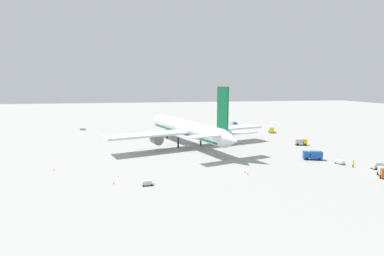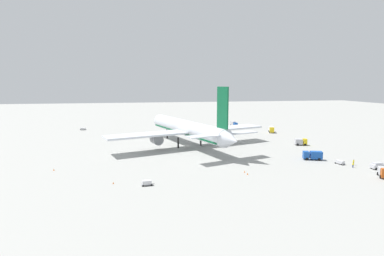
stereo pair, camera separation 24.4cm
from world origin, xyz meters
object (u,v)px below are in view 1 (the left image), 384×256
Objects in this scene: service_truck_3 at (301,142)px; service_truck_2 at (271,129)px; baggage_cart_2 at (340,162)px; traffic_cone_2 at (245,172)px; baggage_cart_0 at (83,129)px; traffic_cone_1 at (54,170)px; traffic_cone_3 at (114,183)px; service_truck_4 at (196,126)px; baggage_cart_1 at (147,183)px; ground_worker_0 at (353,165)px; ground_worker_1 at (233,127)px; service_truck_1 at (313,155)px; service_van at (378,165)px; ground_worker_2 at (354,162)px; traffic_cone_0 at (248,174)px; service_truck_5 at (234,124)px; airliner at (188,129)px.

service_truck_2 is at bearing -5.33° from service_truck_3.
baggage_cart_2 reaches higher than traffic_cone_2.
traffic_cone_1 is (-81.09, -4.20, -0.40)m from baggage_cart_0.
service_truck_4 is at bearing -23.97° from traffic_cone_3.
traffic_cone_1 is at bearing 142.44° from service_truck_4.
baggage_cart_0 is at bearing 16.92° from baggage_cart_1.
ground_worker_0 is 85.51m from ground_worker_1.
service_truck_1 is 1.79× the size of baggage_cart_0.
ground_worker_0 reaches higher than baggage_cart_2.
ground_worker_0 is at bearing -164.10° from baggage_cart_2.
service_truck_3 is 81.10m from traffic_cone_3.
service_truck_1 is 8.53m from baggage_cart_2.
ground_worker_0 is at bearing -98.92° from traffic_cone_1.
service_truck_2 is 98.86m from baggage_cart_1.
service_van is 2.27× the size of ground_worker_2.
ground_worker_2 is at bearing -117.98° from baggage_cart_2.
traffic_cone_1 is (16.51, 94.03, -0.76)m from service_van.
ground_worker_0 is 3.01× the size of traffic_cone_2.
baggage_cart_0 is 132.02m from ground_worker_2.
traffic_cone_3 is (-69.24, 76.00, -1.38)m from service_truck_2.
service_truck_3 reaches higher than traffic_cone_1.
baggage_cart_2 is (-85.58, -28.23, -0.67)m from service_truck_4.
service_truck_2 is 1.05× the size of service_truck_4.
service_truck_3 is 50.53m from traffic_cone_0.
traffic_cone_0 is at bearing 98.91° from baggage_cart_2.
service_truck_2 is 23.18m from ground_worker_1.
baggage_cart_1 is 103.80m from ground_worker_1.
service_van is 2.45× the size of ground_worker_0.
service_van is at bearing -113.91° from ground_worker_0.
ground_worker_0 is 33.99m from traffic_cone_0.
service_truck_3 is 112.77m from baggage_cart_0.
service_truck_5 is (26.53, 11.54, -0.16)m from service_truck_2.
traffic_cone_2 is at bearing 95.06° from baggage_cart_2.
traffic_cone_2 is (-12.44, -53.94, 0.00)m from traffic_cone_1.
traffic_cone_1 and traffic_cone_3 have the same top height.
traffic_cone_3 is (-91.58, 40.72, -1.06)m from service_truck_4.
ground_worker_2 is at bearing -83.78° from baggage_cart_1.
service_truck_1 is 119.94m from baggage_cart_0.
service_truck_4 is 90.11m from baggage_cart_2.
traffic_cone_2 is at bearing 163.59° from ground_worker_1.
service_truck_5 is at bearing 4.91° from ground_worker_2.
baggage_cart_0 is 6.54× the size of traffic_cone_1.
service_truck_2 is 1.18× the size of service_truck_5.
baggage_cart_1 reaches higher than baggage_cart_2.
airliner reaches higher than ground_worker_0.
airliner is at bearing 50.76° from service_truck_1.
ground_worker_2 is 36.30m from traffic_cone_0.
ground_worker_1 reaches higher than baggage_cart_0.
traffic_cone_0 is 1.00× the size of traffic_cone_2.
traffic_cone_2 is at bearing 84.21° from service_van.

